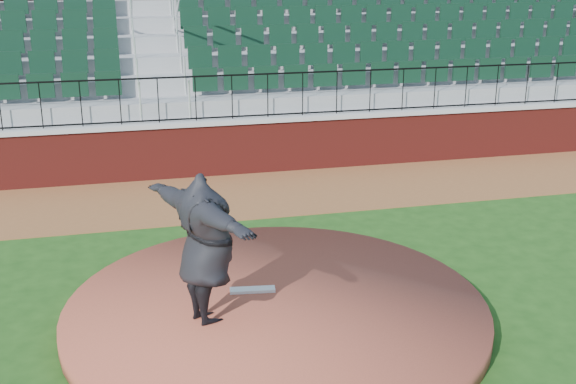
% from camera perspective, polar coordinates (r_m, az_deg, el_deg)
% --- Properties ---
extents(ground, '(90.00, 90.00, 0.00)m').
position_cam_1_polar(ground, '(10.41, 1.94, -9.37)').
color(ground, '#1B4413').
rests_on(ground, ground).
extents(warning_track, '(34.00, 3.20, 0.01)m').
position_cam_1_polar(warning_track, '(15.27, -3.39, -0.13)').
color(warning_track, brown).
rests_on(warning_track, ground).
extents(field_wall, '(34.00, 0.35, 1.20)m').
position_cam_1_polar(field_wall, '(16.62, -4.40, 3.52)').
color(field_wall, maroon).
rests_on(field_wall, ground).
extents(wall_cap, '(34.00, 0.45, 0.10)m').
position_cam_1_polar(wall_cap, '(16.46, -4.46, 5.71)').
color(wall_cap, '#B7B7B7').
rests_on(wall_cap, field_wall).
extents(wall_railing, '(34.00, 0.05, 1.00)m').
position_cam_1_polar(wall_railing, '(16.35, -4.51, 7.59)').
color(wall_railing, black).
rests_on(wall_railing, wall_cap).
extents(seating_stands, '(34.00, 5.10, 4.60)m').
position_cam_1_polar(seating_stands, '(18.93, -5.87, 10.56)').
color(seating_stands, gray).
rests_on(seating_stands, ground).
extents(concourse_wall, '(34.00, 0.50, 5.50)m').
position_cam_1_polar(concourse_wall, '(21.64, -6.94, 12.69)').
color(concourse_wall, maroon).
rests_on(concourse_wall, ground).
extents(pitchers_mound, '(5.87, 5.87, 0.25)m').
position_cam_1_polar(pitchers_mound, '(10.09, -0.94, -9.49)').
color(pitchers_mound, brown).
rests_on(pitchers_mound, ground).
extents(pitching_rubber, '(0.67, 0.25, 0.04)m').
position_cam_1_polar(pitching_rubber, '(10.35, -2.87, -7.84)').
color(pitching_rubber, silver).
rests_on(pitching_rubber, pitchers_mound).
extents(pitcher, '(1.62, 2.58, 2.05)m').
position_cam_1_polar(pitcher, '(9.22, -6.66, -4.53)').
color(pitcher, black).
rests_on(pitcher, pitchers_mound).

